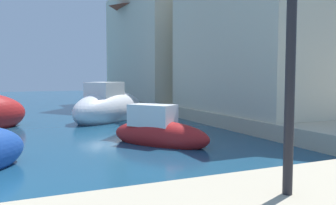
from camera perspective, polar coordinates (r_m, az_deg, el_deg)
quay_promenade at (r=6.60m, az=-9.53°, el=-10.82°), size 44.00×32.00×0.50m
moored_boat_3 at (r=16.18m, az=-9.14°, el=-0.88°), size 4.70×4.52×2.03m
moored_boat_7 at (r=10.42m, az=-1.49°, el=-4.65°), size 2.56×3.08×1.33m
waterfront_building_main at (r=16.10m, az=16.10°, el=11.78°), size 6.16×7.75×7.10m
waterfront_building_annex at (r=24.03m, az=1.27°, el=10.42°), size 7.16×9.82×7.93m
waterfront_building_far at (r=24.46m, az=0.72°, el=8.87°), size 6.10×9.40×6.71m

